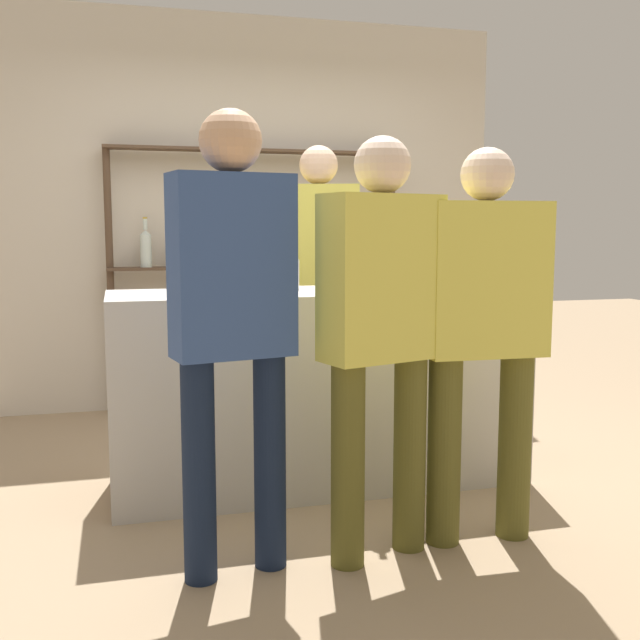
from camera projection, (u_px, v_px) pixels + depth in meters
ground_plane at (320, 482)px, 3.86m from camera, size 16.00×16.00×0.00m
bar_counter at (320, 388)px, 3.79m from camera, size 2.07×0.63×0.99m
back_wall at (252, 214)px, 5.52m from camera, size 3.67×0.12×2.80m
back_shelf at (256, 240)px, 5.36m from camera, size 2.10×0.18×1.85m
counter_bottle_0 at (367, 263)px, 3.58m from camera, size 0.08×0.08×0.37m
counter_bottle_1 at (195, 267)px, 3.50m from camera, size 0.07×0.07×0.34m
counter_bottle_2 at (260, 264)px, 3.74m from camera, size 0.09×0.09×0.34m
counter_bottle_3 at (468, 264)px, 3.95m from camera, size 0.08×0.08×0.32m
counter_bottle_4 at (224, 263)px, 3.71m from camera, size 0.09×0.09×0.35m
wine_glass at (375, 266)px, 3.73m from camera, size 0.08×0.08×0.17m
cork_jar at (287, 275)px, 3.80m from camera, size 0.13×0.13×0.15m
customer_right at (483, 319)px, 3.04m from camera, size 0.50×0.24×1.62m
customer_left at (233, 307)px, 2.72m from camera, size 0.47×0.27×1.72m
customer_center at (381, 318)px, 2.87m from camera, size 0.51×0.33×1.65m
server_behind_counter at (319, 268)px, 4.64m from camera, size 0.54×0.36×1.80m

